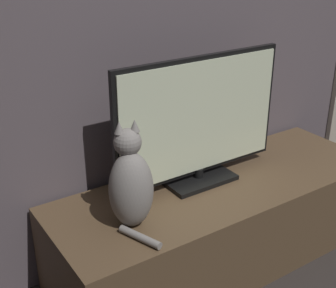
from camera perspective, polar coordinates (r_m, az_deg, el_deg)
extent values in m
cube|color=brown|center=(2.19, 6.32, -9.39)|extent=(1.56, 0.54, 0.40)
cube|color=black|center=(2.10, 3.71, -4.21)|extent=(0.32, 0.19, 0.02)
cylinder|color=black|center=(2.08, 3.73, -3.47)|extent=(0.04, 0.04, 0.04)
cube|color=black|center=(1.98, 3.79, 3.36)|extent=(0.82, 0.02, 0.52)
cube|color=beige|center=(1.97, 4.04, 3.24)|extent=(0.78, 0.01, 0.48)
ellipsoid|color=gray|center=(1.73, -4.51, -5.59)|extent=(0.20, 0.19, 0.30)
ellipsoid|color=silver|center=(1.78, -4.94, -5.18)|extent=(0.10, 0.07, 0.17)
sphere|color=gray|center=(1.67, -4.96, 0.21)|extent=(0.13, 0.13, 0.10)
cone|color=gray|center=(1.64, -5.99, 2.02)|extent=(0.04, 0.04, 0.04)
cone|color=gray|center=(1.65, -4.09, 2.27)|extent=(0.04, 0.04, 0.04)
cylinder|color=gray|center=(1.71, -3.43, -11.26)|extent=(0.09, 0.18, 0.03)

